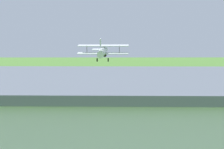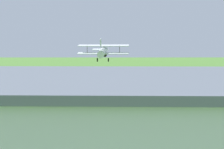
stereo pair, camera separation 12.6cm
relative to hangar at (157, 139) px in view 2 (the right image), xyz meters
name	(u,v)px [view 2 (the right image)]	position (x,y,z in m)	size (l,w,h in m)	color
ground_plane	(101,99)	(4.00, -37.66, -3.49)	(400.00, 400.00, 0.00)	#47752D
hangar	(157,139)	(0.00, 0.00, 0.00)	(40.38, 16.96, 6.96)	silver
biplane	(103,51)	(3.78, -41.63, 4.09)	(8.96, 6.70, 3.93)	silver
person_walking_on_apron	(33,116)	(10.96, -19.25, -2.64)	(0.51, 0.51, 1.70)	#33723F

